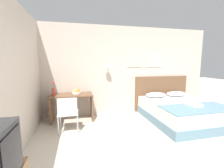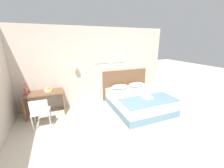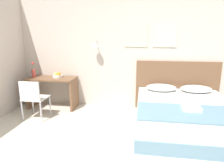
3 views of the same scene
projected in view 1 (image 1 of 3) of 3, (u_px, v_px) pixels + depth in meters
The scene contains 11 objects.
wall_back at pixel (124, 71), 4.64m from camera, with size 5.60×0.31×2.65m.
bed at pixel (181, 112), 4.05m from camera, with size 1.71×1.95×0.52m.
headboard at pixel (161, 93), 4.98m from camera, with size 1.83×0.06×1.13m.
pillow_left at pixel (156, 95), 4.62m from camera, with size 0.64×0.41×0.14m.
pillow_right at pixel (176, 94), 4.78m from camera, with size 0.64×0.41×0.14m.
throw_blanket at pixel (198, 108), 3.47m from camera, with size 1.66×0.78×0.02m.
folded_towel_near_foot at pixel (194, 105), 3.60m from camera, with size 0.28×0.29×0.06m.
desk at pixel (72, 102), 4.06m from camera, with size 1.10×0.56×0.73m.
desk_chair at pixel (68, 112), 3.33m from camera, with size 0.44×0.44×0.82m.
fruit_bowl at pixel (76, 92), 4.09m from camera, with size 0.23×0.23×0.13m.
flower_vase at pixel (54, 91), 3.91m from camera, with size 0.09×0.09×0.36m.
Camera 1 is at (-1.41, -1.46, 1.57)m, focal length 24.00 mm.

